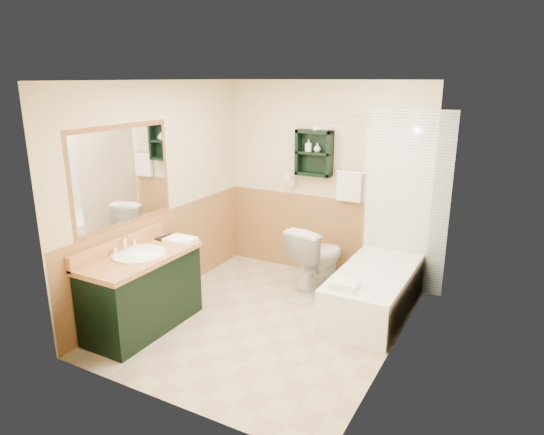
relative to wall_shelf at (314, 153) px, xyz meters
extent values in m
plane|color=#BFB38B|center=(0.10, -1.41, -1.55)|extent=(3.00, 3.00, 0.00)
cube|color=#F0E6BC|center=(0.10, 0.11, -0.35)|extent=(2.60, 0.04, 2.40)
cube|color=#F0E6BC|center=(-1.22, -1.41, -0.35)|extent=(0.04, 3.00, 2.40)
cube|color=#F0E6BC|center=(1.42, -1.41, -0.35)|extent=(0.04, 3.00, 2.40)
cube|color=white|center=(0.10, -1.41, 0.87)|extent=(2.60, 3.00, 0.04)
cube|color=black|center=(0.00, 0.00, 0.00)|extent=(0.45, 0.15, 0.55)
cylinder|color=silver|center=(0.63, -0.66, 0.45)|extent=(0.03, 1.60, 0.03)
cube|color=black|center=(-0.89, -2.10, -1.16)|extent=(0.59, 1.22, 0.78)
cube|color=white|center=(1.03, -0.69, -1.31)|extent=(0.71, 1.50, 0.47)
imported|color=white|center=(0.24, -0.37, -1.17)|extent=(0.60, 0.85, 0.76)
cube|color=white|center=(-0.79, -1.60, -0.75)|extent=(0.30, 0.24, 0.04)
imported|color=black|center=(-1.06, -1.57, -0.67)|extent=(0.16, 0.05, 0.21)
cube|color=white|center=(0.89, -1.23, -1.04)|extent=(0.25, 0.21, 0.07)
imported|color=white|center=(-0.07, -0.01, 0.05)|extent=(0.08, 0.15, 0.07)
imported|color=white|center=(0.04, -0.01, 0.06)|extent=(0.12, 0.13, 0.08)
camera|label=1|loc=(2.33, -5.34, 0.88)|focal=32.00mm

